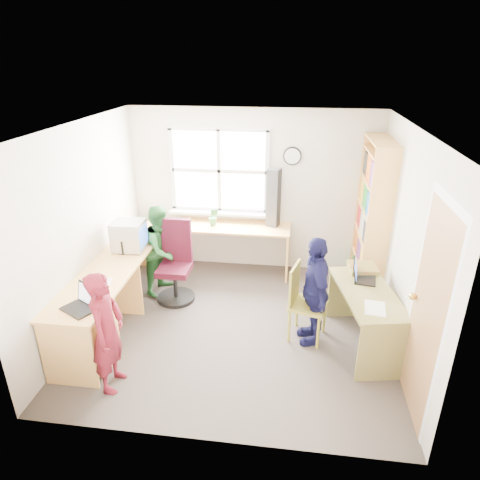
{
  "coord_description": "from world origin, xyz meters",
  "views": [
    {
      "loc": [
        0.61,
        -4.33,
        3.08
      ],
      "look_at": [
        0.0,
        0.25,
        1.05
      ],
      "focal_mm": 32.0,
      "sensor_mm": 36.0,
      "label": 1
    }
  ],
  "objects_px": {
    "crt_monitor": "(129,236)",
    "laptop_right": "(361,275)",
    "cd_tower": "(274,198)",
    "laptop_left": "(83,303)",
    "l_desk": "(122,299)",
    "person_navy": "(314,291)",
    "potted_plant": "(214,217)",
    "person_red": "(107,332)",
    "right_desk": "(366,307)",
    "bookshelf": "(371,222)",
    "swivel_chair": "(176,266)",
    "person_green": "(162,249)",
    "wooden_chair": "(303,299)"
  },
  "relations": [
    {
      "from": "crt_monitor",
      "to": "laptop_right",
      "type": "bearing_deg",
      "value": -8.09
    },
    {
      "from": "cd_tower",
      "to": "laptop_left",
      "type": "bearing_deg",
      "value": -105.86
    },
    {
      "from": "l_desk",
      "to": "person_navy",
      "type": "relative_size",
      "value": 2.28
    },
    {
      "from": "potted_plant",
      "to": "person_red",
      "type": "relative_size",
      "value": 0.22
    },
    {
      "from": "right_desk",
      "to": "laptop_left",
      "type": "height_order",
      "value": "laptop_left"
    },
    {
      "from": "crt_monitor",
      "to": "laptop_left",
      "type": "relative_size",
      "value": 0.97
    },
    {
      "from": "bookshelf",
      "to": "potted_plant",
      "type": "bearing_deg",
      "value": 174.45
    },
    {
      "from": "laptop_right",
      "to": "swivel_chair",
      "type": "bearing_deg",
      "value": 87.39
    },
    {
      "from": "laptop_right",
      "to": "right_desk",
      "type": "bearing_deg",
      "value": -162.71
    },
    {
      "from": "potted_plant",
      "to": "person_red",
      "type": "height_order",
      "value": "person_red"
    },
    {
      "from": "swivel_chair",
      "to": "laptop_left",
      "type": "distance_m",
      "value": 1.65
    },
    {
      "from": "l_desk",
      "to": "crt_monitor",
      "type": "height_order",
      "value": "crt_monitor"
    },
    {
      "from": "laptop_right",
      "to": "bookshelf",
      "type": "bearing_deg",
      "value": -3.78
    },
    {
      "from": "cd_tower",
      "to": "swivel_chair",
      "type": "bearing_deg",
      "value": -123.75
    },
    {
      "from": "cd_tower",
      "to": "person_green",
      "type": "bearing_deg",
      "value": -133.03
    },
    {
      "from": "l_desk",
      "to": "crt_monitor",
      "type": "relative_size",
      "value": 7.34
    },
    {
      "from": "right_desk",
      "to": "person_navy",
      "type": "bearing_deg",
      "value": 166.03
    },
    {
      "from": "bookshelf",
      "to": "potted_plant",
      "type": "relative_size",
      "value": 7.71
    },
    {
      "from": "bookshelf",
      "to": "person_red",
      "type": "bearing_deg",
      "value": -139.65
    },
    {
      "from": "laptop_right",
      "to": "person_green",
      "type": "distance_m",
      "value": 2.63
    },
    {
      "from": "right_desk",
      "to": "wooden_chair",
      "type": "height_order",
      "value": "wooden_chair"
    },
    {
      "from": "bookshelf",
      "to": "laptop_right",
      "type": "bearing_deg",
      "value": -102.52
    },
    {
      "from": "person_red",
      "to": "wooden_chair",
      "type": "bearing_deg",
      "value": -61.05
    },
    {
      "from": "crt_monitor",
      "to": "cd_tower",
      "type": "distance_m",
      "value": 2.08
    },
    {
      "from": "wooden_chair",
      "to": "laptop_left",
      "type": "bearing_deg",
      "value": -143.51
    },
    {
      "from": "wooden_chair",
      "to": "right_desk",
      "type": "bearing_deg",
      "value": 7.8
    },
    {
      "from": "right_desk",
      "to": "person_red",
      "type": "distance_m",
      "value": 2.74
    },
    {
      "from": "bookshelf",
      "to": "person_navy",
      "type": "distance_m",
      "value": 1.56
    },
    {
      "from": "right_desk",
      "to": "swivel_chair",
      "type": "height_order",
      "value": "swivel_chair"
    },
    {
      "from": "laptop_left",
      "to": "person_navy",
      "type": "height_order",
      "value": "person_navy"
    },
    {
      "from": "laptop_right",
      "to": "person_red",
      "type": "relative_size",
      "value": 0.28
    },
    {
      "from": "bookshelf",
      "to": "person_green",
      "type": "height_order",
      "value": "bookshelf"
    },
    {
      "from": "bookshelf",
      "to": "wooden_chair",
      "type": "bearing_deg",
      "value": -125.05
    },
    {
      "from": "person_green",
      "to": "right_desk",
      "type": "bearing_deg",
      "value": -90.64
    },
    {
      "from": "crt_monitor",
      "to": "person_green",
      "type": "relative_size",
      "value": 0.32
    },
    {
      "from": "laptop_right",
      "to": "cd_tower",
      "type": "height_order",
      "value": "cd_tower"
    },
    {
      "from": "swivel_chair",
      "to": "person_green",
      "type": "xyz_separation_m",
      "value": [
        -0.23,
        0.16,
        0.15
      ]
    },
    {
      "from": "right_desk",
      "to": "person_red",
      "type": "xyz_separation_m",
      "value": [
        -2.55,
        -0.99,
        0.13
      ]
    },
    {
      "from": "wooden_chair",
      "to": "cd_tower",
      "type": "height_order",
      "value": "cd_tower"
    },
    {
      "from": "bookshelf",
      "to": "crt_monitor",
      "type": "xyz_separation_m",
      "value": [
        -3.1,
        -0.74,
        -0.06
      ]
    },
    {
      "from": "bookshelf",
      "to": "l_desk",
      "type": "bearing_deg",
      "value": -153.57
    },
    {
      "from": "laptop_left",
      "to": "laptop_right",
      "type": "xyz_separation_m",
      "value": [
        2.83,
        1.07,
        -0.05
      ]
    },
    {
      "from": "wooden_chair",
      "to": "potted_plant",
      "type": "xyz_separation_m",
      "value": [
        -1.31,
        1.47,
        0.39
      ]
    },
    {
      "from": "person_red",
      "to": "potted_plant",
      "type": "bearing_deg",
      "value": -13.27
    },
    {
      "from": "l_desk",
      "to": "cd_tower",
      "type": "relative_size",
      "value": 3.46
    },
    {
      "from": "person_navy",
      "to": "l_desk",
      "type": "bearing_deg",
      "value": -96.13
    },
    {
      "from": "laptop_right",
      "to": "potted_plant",
      "type": "bearing_deg",
      "value": 65.74
    },
    {
      "from": "cd_tower",
      "to": "person_red",
      "type": "height_order",
      "value": "cd_tower"
    },
    {
      "from": "cd_tower",
      "to": "person_green",
      "type": "height_order",
      "value": "cd_tower"
    },
    {
      "from": "l_desk",
      "to": "swivel_chair",
      "type": "bearing_deg",
      "value": 65.8
    }
  ]
}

